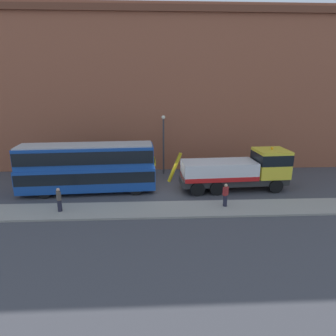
{
  "coord_description": "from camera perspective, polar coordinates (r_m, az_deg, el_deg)",
  "views": [
    {
      "loc": [
        -1.14,
        -23.96,
        8.81
      ],
      "look_at": [
        0.04,
        -0.12,
        2.0
      ],
      "focal_mm": 32.0,
      "sensor_mm": 36.0,
      "label": 1
    }
  ],
  "objects": [
    {
      "name": "street_lamp",
      "position": [
        29.25,
        -0.87,
        5.4
      ],
      "size": [
        0.36,
        0.36,
        5.83
      ],
      "color": "#38383D",
      "rests_on": "ground_plane"
    },
    {
      "name": "pedestrian_onlooker",
      "position": [
        22.19,
        -20.04,
        -5.75
      ],
      "size": [
        0.42,
        0.48,
        1.71
      ],
      "rotation": [
        0.0,
        0.0,
        0.49
      ],
      "color": "#232333",
      "rests_on": "near_kerb"
    },
    {
      "name": "double_decker_bus",
      "position": [
        25.33,
        -15.12,
        0.3
      ],
      "size": [
        11.15,
        3.19,
        4.06
      ],
      "rotation": [
        0.0,
        0.0,
        0.06
      ],
      "color": "#19479E",
      "rests_on": "ground_plane"
    },
    {
      "name": "near_kerb",
      "position": [
        21.64,
        0.44,
        -7.89
      ],
      "size": [
        60.0,
        2.8,
        0.15
      ],
      "primitive_type": "cube",
      "color": "gray",
      "rests_on": "ground_plane"
    },
    {
      "name": "pedestrian_bystander",
      "position": [
        22.1,
        10.88,
        -5.12
      ],
      "size": [
        0.46,
        0.47,
        1.71
      ],
      "rotation": [
        0.0,
        0.0,
        2.38
      ],
      "color": "#232333",
      "rests_on": "near_kerb"
    },
    {
      "name": "ground_plane",
      "position": [
        25.56,
        -0.1,
        -4.25
      ],
      "size": [
        120.0,
        120.0,
        0.0
      ],
      "primitive_type": "plane",
      "color": "#424247"
    },
    {
      "name": "recovery_tow_truck",
      "position": [
        25.92,
        13.41,
        -0.31
      ],
      "size": [
        10.21,
        3.16,
        3.67
      ],
      "rotation": [
        0.0,
        0.0,
        0.06
      ],
      "color": "#2D2D2D",
      "rests_on": "ground_plane"
    },
    {
      "name": "building_facade",
      "position": [
        30.96,
        -0.75,
        14.55
      ],
      "size": [
        60.0,
        1.5,
        16.0
      ],
      "color": "#935138",
      "rests_on": "ground_plane"
    }
  ]
}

